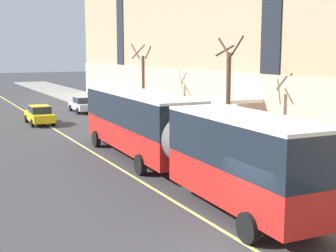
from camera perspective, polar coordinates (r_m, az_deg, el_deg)
ground_plane at (r=15.09m, az=8.22°, el=-14.04°), size 260.00×260.00×0.00m
city_bus at (r=22.25m, az=0.28°, el=-0.70°), size 3.46×20.18×3.69m
parked_car_white_1 at (r=39.77m, az=-6.99°, el=1.56°), size 1.97×4.76×1.56m
parked_car_silver_2 at (r=47.01m, az=-10.34°, el=2.61°), size 2.06×4.67×1.56m
parked_car_green_4 at (r=27.34m, az=3.17°, el=-1.78°), size 1.92×4.24×1.56m
taxi_cab at (r=39.98m, az=-15.39°, el=1.33°), size 1.95×4.55×1.56m
street_tree_far_uptown at (r=30.18m, az=7.36°, el=4.28°), size 1.41×1.45×6.78m
street_tree_far_downtown at (r=41.85m, az=-3.10°, el=5.51°), size 1.47×1.72×6.49m
fire_hydrant at (r=27.56m, az=6.78°, el=-2.35°), size 0.42×0.24×0.72m
lane_centerline at (r=17.57m, az=3.18°, el=-10.57°), size 0.16×140.00×0.01m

